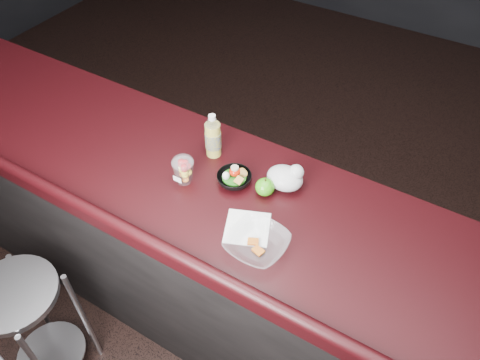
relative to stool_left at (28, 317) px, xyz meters
name	(u,v)px	position (x,y,z in m)	size (l,w,h in m)	color
room_shell	(152,36)	(0.59, 0.37, 1.30)	(8.00, 8.00, 8.00)	black
counter	(229,266)	(0.59, 0.67, -0.02)	(4.06, 0.71, 1.02)	black
stool_left	(28,317)	(0.00, 0.00, 0.00)	(0.42, 0.42, 0.73)	#A8A8AD
lemonade_bottle	(213,138)	(0.43, 0.84, 0.57)	(0.07, 0.07, 0.20)	gold
fruit_cup	(183,169)	(0.41, 0.64, 0.55)	(0.09, 0.09, 0.13)	white
green_apple	(265,187)	(0.72, 0.75, 0.52)	(0.08, 0.08, 0.08)	#23810E
plastic_bag	(286,177)	(0.77, 0.82, 0.53)	(0.15, 0.12, 0.11)	silver
snack_bowl	(234,178)	(0.59, 0.73, 0.51)	(0.15, 0.15, 0.08)	black
takeout_bowl	(257,243)	(0.83, 0.50, 0.51)	(0.23, 0.23, 0.05)	silver
paper_napkin	(247,228)	(0.75, 0.56, 0.49)	(0.16, 0.16, 0.00)	white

